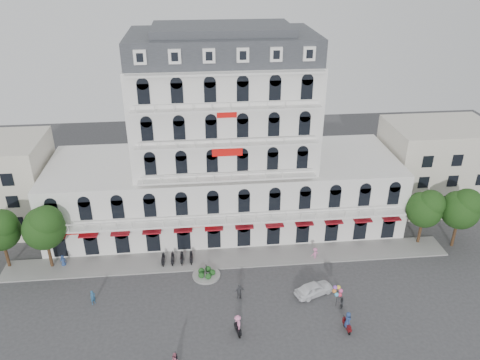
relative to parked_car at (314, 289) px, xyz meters
name	(u,v)px	position (x,y,z in m)	size (l,w,h in m)	color
ground	(237,311)	(-8.47, -1.74, -0.74)	(120.00, 120.00, 0.00)	#38383A
sidewalk	(230,258)	(-8.47, 7.26, -0.66)	(53.00, 4.00, 0.16)	gray
main_building	(224,153)	(-8.47, 16.26, 9.22)	(45.00, 15.00, 25.80)	silver
flank_building_east	(435,165)	(21.53, 18.26, 5.26)	(14.00, 10.00, 12.00)	beige
traffic_island	(206,274)	(-11.47, 4.26, -0.48)	(3.20, 3.20, 1.60)	gray
parked_scooter_row	(178,263)	(-14.82, 7.06, -0.74)	(4.40, 1.80, 1.10)	black
tree_west_outer	(0,228)	(-34.42, 8.24, 4.61)	(4.50, 4.48, 7.76)	#382314
tree_west_inner	(44,226)	(-29.42, 7.74, 4.95)	(4.76, 4.76, 8.25)	#382314
tree_east_inner	(425,207)	(15.58, 8.24, 4.48)	(4.40, 4.37, 7.57)	#382314
tree_east_outer	(461,207)	(19.58, 7.24, 4.81)	(4.65, 4.65, 8.05)	#382314
parked_car	(314,289)	(0.00, 0.00, 0.00)	(1.74, 4.34, 1.48)	white
rider_east	(348,321)	(1.96, -5.52, 0.39)	(0.65, 1.70, 2.25)	maroon
rider_center	(238,324)	(-8.74, -4.90, 0.45)	(0.87, 1.69, 2.25)	black
pedestrian_left	(63,261)	(-28.14, 7.76, 0.03)	(0.75, 0.49, 1.53)	navy
pedestrian_mid	(239,292)	(-8.08, 0.12, 0.18)	(1.08, 0.45, 1.85)	#4C4E53
pedestrian_right	(315,254)	(1.63, 6.21, 0.05)	(1.02, 0.58, 1.57)	pink
pedestrian_far	(93,297)	(-23.48, 0.84, 0.10)	(0.61, 0.40, 1.68)	#2A567E
balloon_vendor	(339,297)	(2.11, -2.22, 0.59)	(1.37, 1.26, 2.45)	#515258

